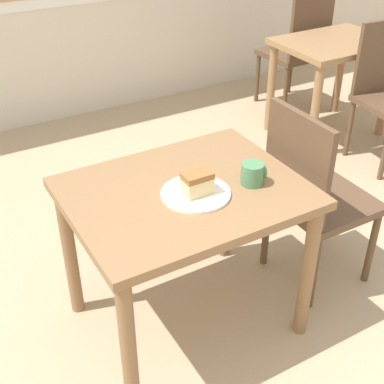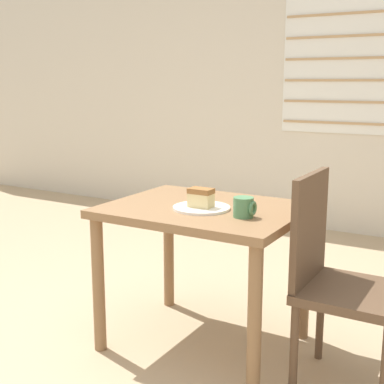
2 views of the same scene
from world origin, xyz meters
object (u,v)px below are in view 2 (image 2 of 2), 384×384
plate (202,208)px  coffee_mug (244,207)px  dining_table_near (204,229)px  chair_near_window (335,275)px  cake_slice (201,198)px

plate → coffee_mug: 0.25m
dining_table_near → coffee_mug: size_ratio=9.34×
coffee_mug → plate: bearing=170.4°
chair_near_window → coffee_mug: chair_near_window is taller
plate → cake_slice: bearing=-78.6°
chair_near_window → plate: bearing=91.8°
plate → coffee_mug: bearing=-9.6°
dining_table_near → plate: 0.13m
dining_table_near → chair_near_window: (0.66, -0.04, -0.10)m
dining_table_near → plate: size_ratio=3.39×
dining_table_near → plate: plate is taller
chair_near_window → cake_slice: chair_near_window is taller
dining_table_near → cake_slice: cake_slice is taller
dining_table_near → cake_slice: (0.02, -0.06, 0.17)m
dining_table_near → chair_near_window: 0.67m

